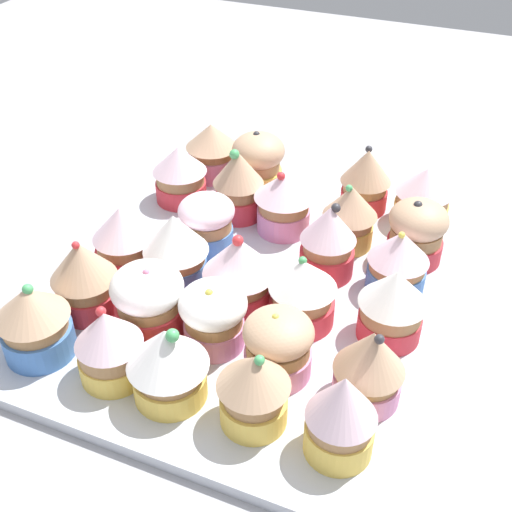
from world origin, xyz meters
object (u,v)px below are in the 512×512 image
at_px(cupcake_4, 34,321).
at_px(cupcake_9, 148,299).
at_px(cupcake_8, 176,248).
at_px(cupcake_17, 328,241).
at_px(cupcake_20, 254,388).
at_px(cupcake_24, 393,304).
at_px(cupcake_22, 417,231).
at_px(cupcake_6, 238,183).
at_px(cupcake_19, 278,345).
at_px(cupcake_23, 398,261).
at_px(cupcake_16, 350,215).
at_px(cupcake_5, 258,161).
at_px(cupcake_11, 284,201).
at_px(cupcake_3, 84,276).
at_px(cupcake_25, 369,365).
at_px(cupcake_10, 109,345).
at_px(cupcake_12, 234,270).
at_px(cupcake_18, 303,291).
at_px(cupcake_1, 180,173).
at_px(cupcake_2, 123,239).
at_px(cupcake_15, 366,179).
at_px(cupcake_0, 212,149).
at_px(cupcake_14, 168,362).
at_px(cupcake_13, 218,316).
at_px(cupcake_26, 341,415).
at_px(baking_tray, 256,284).
at_px(cupcake_7, 207,222).

height_order(cupcake_4, cupcake_9, cupcake_4).
relative_size(cupcake_8, cupcake_17, 0.97).
relative_size(cupcake_8, cupcake_9, 1.11).
relative_size(cupcake_20, cupcake_24, 0.99).
bearing_deg(cupcake_22, cupcake_6, -91.81).
bearing_deg(cupcake_9, cupcake_24, 110.33).
height_order(cupcake_17, cupcake_24, cupcake_17).
bearing_deg(cupcake_19, cupcake_23, 155.51).
bearing_deg(cupcake_8, cupcake_16, 132.69).
bearing_deg(cupcake_24, cupcake_6, -122.25).
height_order(cupcake_5, cupcake_24, same).
relative_size(cupcake_11, cupcake_17, 0.90).
bearing_deg(cupcake_3, cupcake_25, 89.23).
xyz_separation_m(cupcake_17, cupcake_20, (0.20, 0.00, -0.00)).
xyz_separation_m(cupcake_10, cupcake_12, (-0.12, 0.06, 0.01)).
xyz_separation_m(cupcake_18, cupcake_19, (0.07, 0.00, -0.00)).
bearing_deg(cupcake_24, cupcake_10, -56.04).
bearing_deg(cupcake_20, cupcake_1, -142.52).
height_order(cupcake_4, cupcake_5, cupcake_4).
bearing_deg(cupcake_9, cupcake_12, 136.85).
distance_m(cupcake_5, cupcake_23, 0.23).
bearing_deg(cupcake_4, cupcake_2, 176.36).
height_order(cupcake_6, cupcake_25, cupcake_6).
distance_m(cupcake_22, cupcake_24, 0.12).
distance_m(cupcake_3, cupcake_17, 0.23).
distance_m(cupcake_3, cupcake_15, 0.33).
bearing_deg(cupcake_0, cupcake_5, 84.01).
bearing_deg(cupcake_0, cupcake_23, 63.01).
relative_size(cupcake_11, cupcake_18, 1.02).
bearing_deg(cupcake_4, cupcake_9, 129.66).
bearing_deg(cupcake_9, cupcake_23, 126.39).
bearing_deg(cupcake_19, cupcake_14, -51.46).
height_order(cupcake_16, cupcake_24, same).
height_order(cupcake_11, cupcake_18, cupcake_11).
bearing_deg(cupcake_20, cupcake_25, 126.84).
bearing_deg(cupcake_12, cupcake_18, 91.72).
height_order(cupcake_6, cupcake_15, cupcake_6).
xyz_separation_m(cupcake_13, cupcake_24, (-0.07, 0.14, 0.00)).
xyz_separation_m(cupcake_1, cupcake_12, (0.15, 0.14, 0.01)).
relative_size(cupcake_8, cupcake_13, 1.19).
xyz_separation_m(cupcake_5, cupcake_16, (0.07, 0.13, 0.00)).
xyz_separation_m(cupcake_14, cupcake_26, (-0.00, 0.14, 0.00)).
bearing_deg(cupcake_11, cupcake_5, -140.41).
bearing_deg(cupcake_2, cupcake_23, 106.01).
bearing_deg(cupcake_24, baking_tray, -100.84).
distance_m(cupcake_2, cupcake_25, 0.28).
relative_size(cupcake_5, cupcake_26, 0.94).
bearing_deg(cupcake_12, cupcake_7, -138.54).
xyz_separation_m(cupcake_5, cupcake_8, (0.20, -0.00, 0.00)).
xyz_separation_m(cupcake_19, cupcake_22, (-0.20, 0.07, 0.00)).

